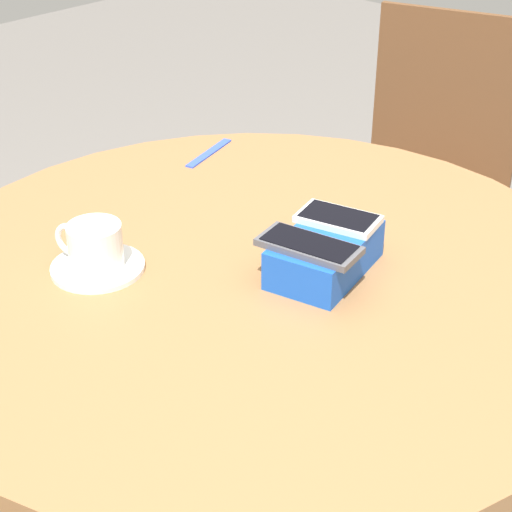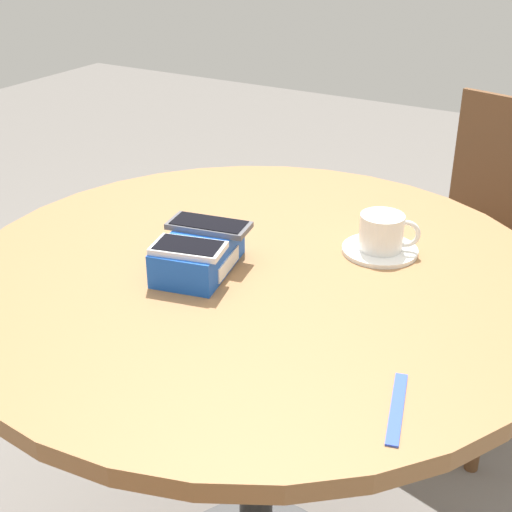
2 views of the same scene
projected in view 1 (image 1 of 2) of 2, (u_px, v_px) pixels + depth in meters
The scene contains 8 objects.
round_table at pixel (256, 331), 1.31m from camera, with size 1.04×1.04×0.78m.
phone_box at pixel (325, 254), 1.23m from camera, with size 0.20×0.14×0.06m.
phone_white at pixel (338, 219), 1.25m from camera, with size 0.09×0.13×0.01m.
phone_gray at pixel (309, 246), 1.18m from camera, with size 0.09×0.15×0.01m.
saucer at pixel (98, 267), 1.25m from camera, with size 0.14×0.14×0.01m, color white.
coffee_cup at pixel (94, 245), 1.23m from camera, with size 0.08×0.11×0.07m.
lanyard_strap at pixel (209, 153), 1.61m from camera, with size 0.14×0.02×0.00m, color blue.
chair_far_side at pixel (423, 202), 2.12m from camera, with size 0.48×0.48×0.92m.
Camera 1 is at (0.79, 0.73, 1.43)m, focal length 60.00 mm.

